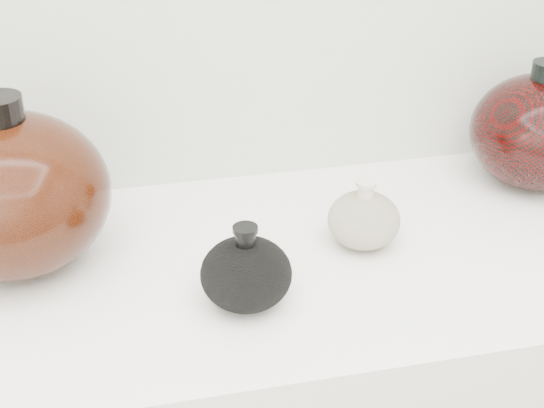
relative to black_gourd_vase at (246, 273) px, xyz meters
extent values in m
cube|color=silver|center=(0.04, 0.09, -0.06)|extent=(1.20, 0.50, 0.03)
ellipsoid|color=black|center=(0.00, 0.00, 0.00)|extent=(0.13, 0.13, 0.09)
cylinder|color=black|center=(0.00, 0.00, 0.05)|extent=(0.03, 0.03, 0.03)
cylinder|color=black|center=(0.00, 0.00, 0.06)|extent=(0.04, 0.04, 0.01)
ellipsoid|color=beige|center=(0.19, 0.10, -0.01)|extent=(0.13, 0.13, 0.08)
cylinder|color=beige|center=(0.19, 0.10, 0.04)|extent=(0.03, 0.03, 0.02)
cylinder|color=beige|center=(0.19, 0.10, 0.05)|extent=(0.03, 0.03, 0.01)
ellipsoid|color=black|center=(-0.28, 0.15, 0.06)|extent=(0.27, 0.27, 0.21)
ellipsoid|color=black|center=(0.51, 0.22, 0.04)|extent=(0.28, 0.28, 0.18)
camera|label=1|loc=(-0.14, -0.76, 0.53)|focal=50.00mm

